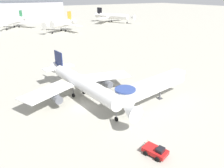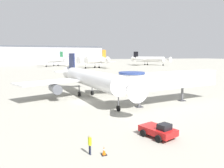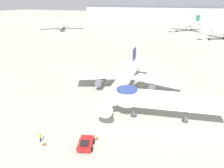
{
  "view_description": "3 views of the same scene",
  "coord_description": "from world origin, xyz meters",
  "px_view_note": "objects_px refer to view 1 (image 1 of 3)",
  "views": [
    {
      "loc": [
        -15.91,
        -39.1,
        22.73
      ],
      "look_at": [
        6.71,
        -1.74,
        4.51
      ],
      "focal_mm": 35.0,
      "sensor_mm": 36.0,
      "label": 1
    },
    {
      "loc": [
        -8.42,
        -38.51,
        8.41
      ],
      "look_at": [
        7.3,
        4.68,
        2.3
      ],
      "focal_mm": 35.0,
      "sensor_mm": 36.0,
      "label": 2
    },
    {
      "loc": [
        18.02,
        -44.75,
        21.74
      ],
      "look_at": [
        0.94,
        -2.69,
        4.24
      ],
      "focal_mm": 35.0,
      "sensor_mm": 36.0,
      "label": 3
    }
  ],
  "objects_px": {
    "background_jet_green_tail": "(14,21)",
    "background_jet_orange_tail": "(61,23)",
    "jet_bridge": "(149,87)",
    "traffic_cone_starboard_wing": "(129,91)",
    "pushback_tug_red": "(156,151)",
    "traffic_cone_near_nose": "(147,142)",
    "background_jet_black_tail": "(113,16)",
    "main_airplane": "(83,84)"
  },
  "relations": [
    {
      "from": "background_jet_green_tail",
      "to": "background_jet_orange_tail",
      "type": "height_order",
      "value": "background_jet_orange_tail"
    },
    {
      "from": "jet_bridge",
      "to": "traffic_cone_starboard_wing",
      "type": "height_order",
      "value": "jet_bridge"
    },
    {
      "from": "jet_bridge",
      "to": "background_jet_orange_tail",
      "type": "distance_m",
      "value": 105.73
    },
    {
      "from": "pushback_tug_red",
      "to": "traffic_cone_near_nose",
      "type": "xyz_separation_m",
      "value": [
        0.58,
        2.66,
        -0.32
      ]
    },
    {
      "from": "traffic_cone_near_nose",
      "to": "background_jet_black_tail",
      "type": "distance_m",
      "value": 160.63
    },
    {
      "from": "traffic_cone_near_nose",
      "to": "background_jet_orange_tail",
      "type": "distance_m",
      "value": 118.05
    },
    {
      "from": "background_jet_black_tail",
      "to": "background_jet_orange_tail",
      "type": "relative_size",
      "value": 1.32
    },
    {
      "from": "traffic_cone_near_nose",
      "to": "background_jet_green_tail",
      "type": "distance_m",
      "value": 148.47
    },
    {
      "from": "background_jet_black_tail",
      "to": "traffic_cone_near_nose",
      "type": "bearing_deg",
      "value": -144.5
    },
    {
      "from": "background_jet_green_tail",
      "to": "background_jet_black_tail",
      "type": "height_order",
      "value": "background_jet_black_tail"
    },
    {
      "from": "background_jet_green_tail",
      "to": "background_jet_orange_tail",
      "type": "bearing_deg",
      "value": -19.02
    },
    {
      "from": "background_jet_orange_tail",
      "to": "jet_bridge",
      "type": "bearing_deg",
      "value": -38.04
    },
    {
      "from": "jet_bridge",
      "to": "traffic_cone_near_nose",
      "type": "distance_m",
      "value": 14.47
    },
    {
      "from": "background_jet_orange_tail",
      "to": "main_airplane",
      "type": "bearing_deg",
      "value": -45.27
    },
    {
      "from": "background_jet_black_tail",
      "to": "pushback_tug_red",
      "type": "bearing_deg",
      "value": -144.22
    },
    {
      "from": "pushback_tug_red",
      "to": "background_jet_green_tail",
      "type": "height_order",
      "value": "background_jet_green_tail"
    },
    {
      "from": "pushback_tug_red",
      "to": "background_jet_orange_tail",
      "type": "xyz_separation_m",
      "value": [
        26.3,
        117.78,
        4.45
      ]
    },
    {
      "from": "main_airplane",
      "to": "background_jet_black_tail",
      "type": "height_order",
      "value": "background_jet_black_tail"
    },
    {
      "from": "traffic_cone_starboard_wing",
      "to": "background_jet_green_tail",
      "type": "bearing_deg",
      "value": 92.57
    },
    {
      "from": "background_jet_orange_tail",
      "to": "traffic_cone_near_nose",
      "type": "bearing_deg",
      "value": -41.52
    },
    {
      "from": "traffic_cone_starboard_wing",
      "to": "traffic_cone_near_nose",
      "type": "bearing_deg",
      "value": -116.68
    },
    {
      "from": "background_jet_green_tail",
      "to": "background_jet_black_tail",
      "type": "distance_m",
      "value": 76.15
    },
    {
      "from": "jet_bridge",
      "to": "pushback_tug_red",
      "type": "xyz_separation_m",
      "value": [
        -9.55,
        -13.39,
        -3.37
      ]
    },
    {
      "from": "main_airplane",
      "to": "background_jet_green_tail",
      "type": "relative_size",
      "value": 1.16
    },
    {
      "from": "main_airplane",
      "to": "background_jet_orange_tail",
      "type": "height_order",
      "value": "background_jet_orange_tail"
    },
    {
      "from": "background_jet_black_tail",
      "to": "background_jet_orange_tail",
      "type": "xyz_separation_m",
      "value": [
        -53.12,
        -24.77,
        0.2
      ]
    },
    {
      "from": "traffic_cone_starboard_wing",
      "to": "background_jet_orange_tail",
      "type": "height_order",
      "value": "background_jet_orange_tail"
    },
    {
      "from": "main_airplane",
      "to": "jet_bridge",
      "type": "xyz_separation_m",
      "value": [
        10.97,
        -9.86,
        0.34
      ]
    },
    {
      "from": "background_jet_green_tail",
      "to": "background_jet_orange_tail",
      "type": "xyz_separation_m",
      "value": [
        22.56,
        -33.25,
        0.28
      ]
    },
    {
      "from": "traffic_cone_near_nose",
      "to": "background_jet_green_tail",
      "type": "xyz_separation_m",
      "value": [
        3.15,
        148.37,
        4.49
      ]
    },
    {
      "from": "main_airplane",
      "to": "pushback_tug_red",
      "type": "height_order",
      "value": "main_airplane"
    },
    {
      "from": "jet_bridge",
      "to": "background_jet_black_tail",
      "type": "xyz_separation_m",
      "value": [
        69.86,
        129.16,
        0.88
      ]
    },
    {
      "from": "pushback_tug_red",
      "to": "background_jet_orange_tail",
      "type": "distance_m",
      "value": 120.77
    },
    {
      "from": "main_airplane",
      "to": "jet_bridge",
      "type": "relative_size",
      "value": 1.54
    },
    {
      "from": "pushback_tug_red",
      "to": "traffic_cone_starboard_wing",
      "type": "bearing_deg",
      "value": 46.85
    },
    {
      "from": "main_airplane",
      "to": "background_jet_black_tail",
      "type": "xyz_separation_m",
      "value": [
        80.83,
        119.3,
        1.22
      ]
    },
    {
      "from": "pushback_tug_red",
      "to": "background_jet_green_tail",
      "type": "xyz_separation_m",
      "value": [
        3.73,
        151.03,
        4.16
      ]
    },
    {
      "from": "background_jet_green_tail",
      "to": "background_jet_black_tail",
      "type": "xyz_separation_m",
      "value": [
        75.68,
        -8.48,
        0.09
      ]
    },
    {
      "from": "background_jet_green_tail",
      "to": "background_jet_orange_tail",
      "type": "distance_m",
      "value": 40.18
    },
    {
      "from": "main_airplane",
      "to": "jet_bridge",
      "type": "distance_m",
      "value": 14.75
    },
    {
      "from": "pushback_tug_red",
      "to": "background_jet_black_tail",
      "type": "distance_m",
      "value": 163.23
    },
    {
      "from": "main_airplane",
      "to": "jet_bridge",
      "type": "bearing_deg",
      "value": -48.49
    }
  ]
}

